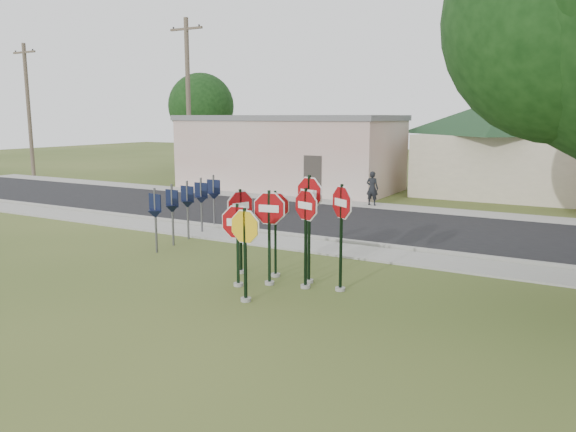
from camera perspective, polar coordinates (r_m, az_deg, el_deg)
The scene contains 20 objects.
ground at distance 12.87m, azimuth -4.10°, elevation -8.65°, with size 120.00×120.00×0.00m, color #384B1C.
sidewalk_near at distance 17.52m, azimuth 5.89°, elevation -3.49°, with size 60.00×1.60×0.06m, color gray.
road at distance 21.64m, azimuth 10.68°, elevation -1.04°, with size 60.00×7.00×0.04m, color black.
sidewalk_far at distance 25.68m, azimuth 13.79°, elevation 0.61°, with size 60.00×1.60×0.06m, color gray.
curb at distance 18.41m, azimuth 7.14°, elevation -2.73°, with size 60.00×0.20×0.14m, color gray.
stop_sign_center at distance 13.71m, azimuth -1.92°, elevation -0.81°, with size 1.10×0.24×2.48m.
stop_sign_yellow at distance 12.52m, azimuth -4.38°, elevation -2.77°, with size 1.05×0.24×2.25m.
stop_sign_left at distance 13.68m, azimuth -5.14°, elevation -1.85°, with size 1.13×0.25×2.18m.
stop_sign_right at distance 13.42m, azimuth 1.82°, elevation -0.86°, with size 0.98×0.36×2.56m.
stop_sign_back_right at distance 13.84m, azimuth 2.17°, elevation 0.34°, with size 1.07×0.28×2.83m.
stop_sign_back_left at distance 14.42m, azimuth -1.29°, elevation -0.70°, with size 0.81×0.61×2.36m.
stop_sign_far_right at distance 13.25m, azimuth 5.44°, elevation -0.59°, with size 0.92×0.61×2.69m.
stop_sign_far_left at distance 14.81m, azimuth -4.85°, elevation -0.35°, with size 0.41×1.04×2.37m.
route_sign_row at distance 19.25m, azimuth -10.17°, elevation 1.25°, with size 1.43×4.63×2.00m.
building_stucco at distance 32.31m, azimuth 0.19°, elevation 6.57°, with size 12.20×6.20×4.20m.
building_house at distance 32.49m, azimuth 21.27°, elevation 8.56°, with size 11.60×11.60×6.20m.
utility_pole_near at distance 32.77m, azimuth -10.09°, elevation 11.39°, with size 2.20×0.26×9.50m.
utility_pole_far at distance 43.02m, azimuth -24.86°, elevation 9.94°, with size 2.20×0.26×9.00m.
bg_tree_left at distance 43.39m, azimuth -8.81°, elevation 10.95°, with size 4.90×4.90×7.35m.
pedestrian at distance 26.27m, azimuth 8.55°, elevation 2.81°, with size 0.58×0.38×1.59m, color black.
Camera 1 is at (6.77, -10.14, 4.12)m, focal length 35.00 mm.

